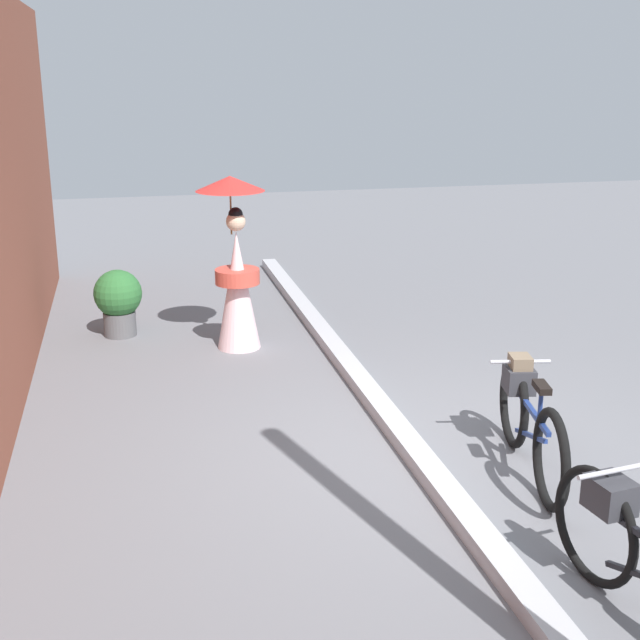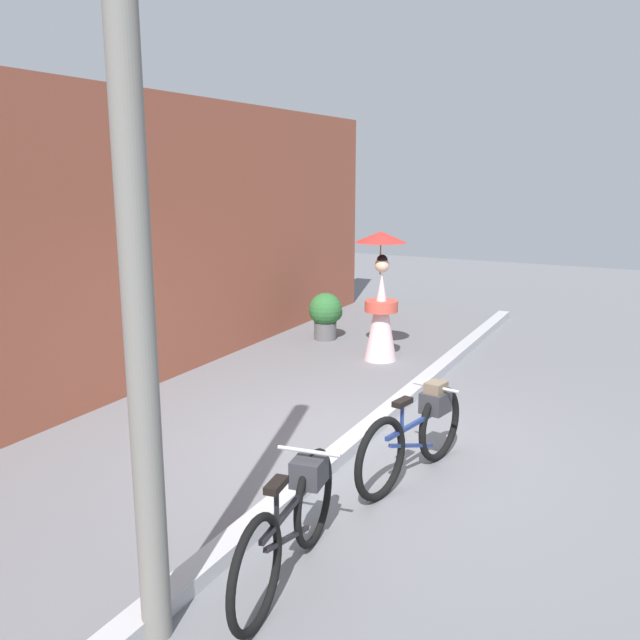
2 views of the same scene
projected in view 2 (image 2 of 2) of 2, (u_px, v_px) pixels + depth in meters
The scene contains 8 objects.
ground_plane at pixel (353, 447), 6.92m from camera, with size 30.00×30.00×0.00m, color slate.
building_wall at pixel (97, 248), 8.01m from camera, with size 14.00×0.40×3.75m, color brown.
sidewalk_curb at pixel (353, 442), 6.91m from camera, with size 14.00×0.20×0.12m, color #B2B2B7.
bicycle_near_officer at pixel (291, 521), 4.64m from camera, with size 1.77×0.48×0.83m.
bicycle_far_side at pixel (416, 432), 6.19m from camera, with size 1.75×0.52×0.82m.
person_with_parasol at pixel (381, 298), 9.91m from camera, with size 0.75×0.75×1.91m.
potted_plant_by_door at pixel (326, 313), 11.24m from camera, with size 0.57×0.55×0.78m.
utility_pole at pixel (134, 242), 3.61m from camera, with size 0.18×0.18×4.80m, color slate.
Camera 2 is at (-5.90, -2.66, 2.78)m, focal length 37.93 mm.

